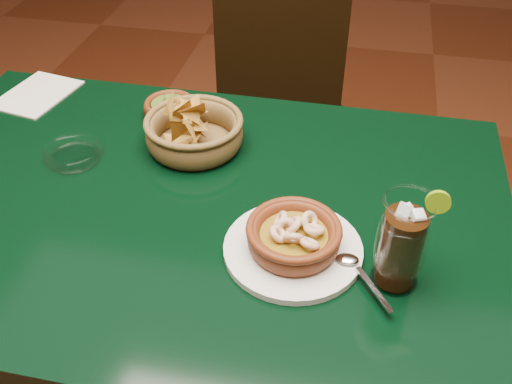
% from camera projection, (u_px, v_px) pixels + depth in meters
% --- Properties ---
extents(dining_table, '(1.20, 0.80, 0.75)m').
position_uv_depth(dining_table, '(189.00, 238.00, 1.13)').
color(dining_table, black).
rests_on(dining_table, ground).
extents(dining_chair, '(0.49, 0.49, 0.91)m').
position_uv_depth(dining_chair, '(280.00, 119.00, 1.75)').
color(dining_chair, black).
rests_on(dining_chair, ground).
extents(shrimp_plate, '(0.29, 0.23, 0.08)m').
position_uv_depth(shrimp_plate, '(294.00, 239.00, 0.94)').
color(shrimp_plate, silver).
rests_on(shrimp_plate, dining_table).
extents(chip_basket, '(0.24, 0.24, 0.14)m').
position_uv_depth(chip_basket, '(194.00, 131.00, 1.18)').
color(chip_basket, brown).
rests_on(chip_basket, dining_table).
extents(guacamole_ramekin, '(0.14, 0.14, 0.05)m').
position_uv_depth(guacamole_ramekin, '(170.00, 108.00, 1.28)').
color(guacamole_ramekin, '#54220E').
rests_on(guacamole_ramekin, dining_table).
extents(cola_drink, '(0.16, 0.16, 0.19)m').
position_uv_depth(cola_drink, '(401.00, 243.00, 0.86)').
color(cola_drink, white).
rests_on(cola_drink, dining_table).
extents(glass_ashtray, '(0.13, 0.13, 0.03)m').
position_uv_depth(glass_ashtray, '(73.00, 154.00, 1.15)').
color(glass_ashtray, white).
rests_on(glass_ashtray, dining_table).
extents(paper_menu, '(0.17, 0.21, 0.00)m').
position_uv_depth(paper_menu, '(37.00, 94.00, 1.36)').
color(paper_menu, beige).
rests_on(paper_menu, dining_table).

